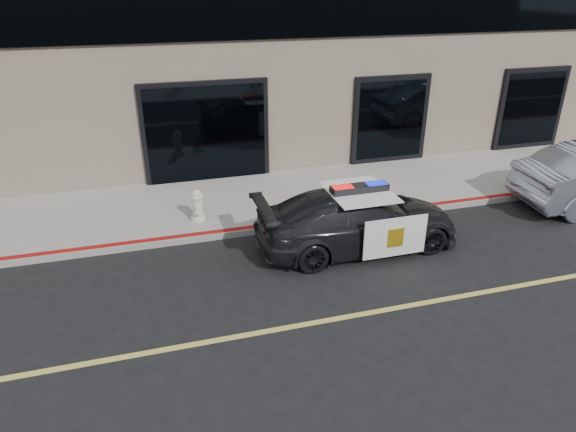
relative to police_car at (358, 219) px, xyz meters
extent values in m
plane|color=black|center=(-1.53, -2.34, -0.65)|extent=(120.00, 120.00, 0.00)
cube|color=gray|center=(-1.53, 2.91, -0.57)|extent=(60.00, 3.50, 0.15)
imported|color=black|center=(0.00, 0.00, -0.01)|extent=(1.83, 4.42, 1.28)
cube|color=white|center=(0.43, -0.91, -0.03)|extent=(1.36, 0.04, 0.85)
cube|color=white|center=(0.42, 0.92, -0.03)|extent=(1.36, 0.04, 0.85)
cube|color=white|center=(0.00, 0.00, 0.64)|extent=(1.28, 1.54, 0.02)
cube|color=gold|center=(0.43, -0.94, -0.03)|extent=(0.34, 0.01, 0.40)
cube|color=black|center=(0.00, 0.00, 0.72)|extent=(1.23, 0.32, 0.15)
cube|color=red|center=(-0.38, 0.00, 0.73)|extent=(0.43, 0.28, 0.14)
cube|color=#0C19CC|center=(0.37, 0.00, 0.73)|extent=(0.43, 0.28, 0.14)
cylinder|color=silver|center=(-3.17, 1.98, -0.46)|extent=(0.35, 0.35, 0.08)
cylinder|color=silver|center=(-3.17, 1.98, -0.18)|extent=(0.25, 0.25, 0.48)
cylinder|color=silver|center=(-3.17, 1.98, 0.08)|extent=(0.30, 0.30, 0.06)
sphere|color=silver|center=(-3.17, 1.98, 0.14)|extent=(0.22, 0.22, 0.22)
cylinder|color=silver|center=(-3.17, 1.98, 0.24)|extent=(0.07, 0.07, 0.07)
cylinder|color=silver|center=(-3.17, 2.14, -0.11)|extent=(0.13, 0.12, 0.13)
cylinder|color=silver|center=(-3.17, 1.81, -0.11)|extent=(0.13, 0.12, 0.13)
cylinder|color=silver|center=(-3.17, 1.78, -0.18)|extent=(0.16, 0.14, 0.16)
camera|label=1|loc=(-4.16, -9.07, 4.75)|focal=32.00mm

